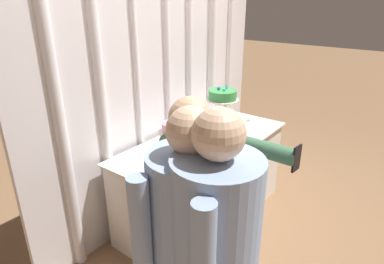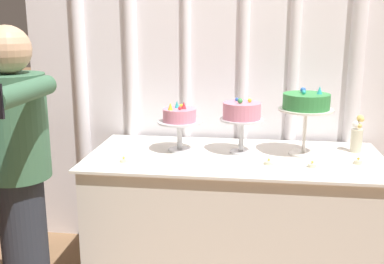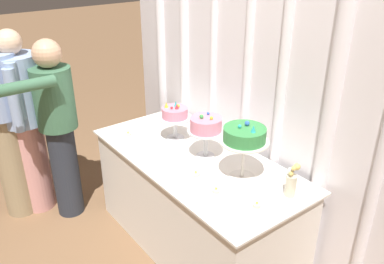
% 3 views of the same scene
% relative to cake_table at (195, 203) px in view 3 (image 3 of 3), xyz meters
% --- Properties ---
extents(ground_plane, '(24.00, 24.00, 0.00)m').
position_rel_cake_table_xyz_m(ground_plane, '(0.00, -0.10, -0.39)').
color(ground_plane, '#846042').
extents(draped_curtain, '(2.82, 0.16, 2.53)m').
position_rel_cake_table_xyz_m(draped_curtain, '(-0.01, 0.44, 0.97)').
color(draped_curtain, white).
rests_on(draped_curtain, ground_plane).
extents(cake_table, '(1.67, 0.78, 0.77)m').
position_rel_cake_table_xyz_m(cake_table, '(0.00, 0.00, 0.00)').
color(cake_table, white).
rests_on(cake_table, ground_plane).
extents(cake_display_leftmost, '(0.26, 0.26, 0.30)m').
position_rel_cake_table_xyz_m(cake_display_leftmost, '(-0.33, 0.06, 0.58)').
color(cake_display_leftmost, silver).
rests_on(cake_display_leftmost, cake_table).
extents(cake_display_center, '(0.25, 0.25, 0.33)m').
position_rel_cake_table_xyz_m(cake_display_center, '(0.03, 0.06, 0.62)').
color(cake_display_center, silver).
rests_on(cake_display_center, cake_table).
extents(cake_display_rightmost, '(0.31, 0.31, 0.40)m').
position_rel_cake_table_xyz_m(cake_display_rightmost, '(0.39, 0.07, 0.67)').
color(cake_display_rightmost, silver).
rests_on(cake_display_rightmost, cake_table).
extents(flower_vase, '(0.07, 0.07, 0.22)m').
position_rel_cake_table_xyz_m(flower_vase, '(0.70, 0.17, 0.48)').
color(flower_vase, beige).
rests_on(flower_vase, cake_table).
extents(tealight_far_left, '(0.04, 0.04, 0.03)m').
position_rel_cake_table_xyz_m(tealight_far_left, '(-0.60, -0.20, 0.39)').
color(tealight_far_left, beige).
rests_on(tealight_far_left, cake_table).
extents(tealight_near_left, '(0.05, 0.05, 0.03)m').
position_rel_cake_table_xyz_m(tealight_near_left, '(0.19, -0.14, 0.39)').
color(tealight_near_left, beige).
rests_on(tealight_near_left, cake_table).
extents(tealight_near_right, '(0.05, 0.05, 0.04)m').
position_rel_cake_table_xyz_m(tealight_near_right, '(0.41, -0.16, 0.40)').
color(tealight_near_right, beige).
rests_on(tealight_near_right, cake_table).
extents(tealight_far_right, '(0.05, 0.05, 0.04)m').
position_rel_cake_table_xyz_m(tealight_far_right, '(0.66, -0.07, 0.40)').
color(tealight_far_right, beige).
rests_on(tealight_far_right, cake_table).
extents(guest_girl_blue_dress, '(0.47, 0.64, 1.51)m').
position_rel_cake_table_xyz_m(guest_girl_blue_dress, '(-0.99, -0.61, 0.45)').
color(guest_girl_blue_dress, '#282D38').
rests_on(guest_girl_blue_dress, ground_plane).
extents(guest_man_pink_jacket, '(0.49, 0.46, 1.59)m').
position_rel_cake_table_xyz_m(guest_man_pink_jacket, '(-1.27, -0.94, 0.48)').
color(guest_man_pink_jacket, '#9E8966').
rests_on(guest_man_pink_jacket, ground_plane).
extents(guest_man_dark_suit, '(0.50, 0.48, 1.56)m').
position_rel_cake_table_xyz_m(guest_man_dark_suit, '(-1.24, -0.79, 0.46)').
color(guest_man_dark_suit, '#D6938E').
rests_on(guest_man_dark_suit, ground_plane).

